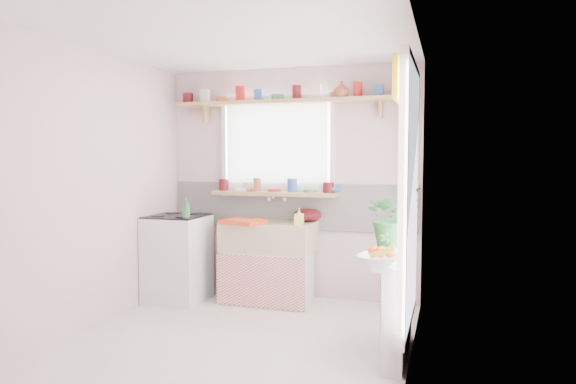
% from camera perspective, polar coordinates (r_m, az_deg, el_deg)
% --- Properties ---
extents(room, '(3.20, 3.20, 3.20)m').
position_cam_1_polar(room, '(4.74, 5.33, 1.89)').
color(room, white).
rests_on(room, ground).
extents(sink_unit, '(0.95, 0.65, 1.11)m').
position_cam_1_polar(sink_unit, '(5.49, -2.14, -7.69)').
color(sink_unit, white).
rests_on(sink_unit, ground).
extents(cooker, '(0.58, 0.58, 0.93)m').
position_cam_1_polar(cooker, '(5.66, -12.17, -7.13)').
color(cooker, white).
rests_on(cooker, ground).
extents(radiator_ledge, '(0.22, 0.95, 0.78)m').
position_cam_1_polar(radiator_ledge, '(4.15, 12.10, -12.14)').
color(radiator_ledge, white).
rests_on(radiator_ledge, ground).
extents(windowsill, '(1.40, 0.22, 0.04)m').
position_cam_1_polar(windowsill, '(5.56, -1.52, -0.16)').
color(windowsill, tan).
rests_on(windowsill, room).
extents(pine_shelf, '(2.52, 0.24, 0.04)m').
position_cam_1_polar(pine_shelf, '(5.52, -0.08, 9.99)').
color(pine_shelf, tan).
rests_on(pine_shelf, room).
extents(shelf_crockery, '(2.47, 0.11, 0.12)m').
position_cam_1_polar(shelf_crockery, '(5.54, -0.51, 10.74)').
color(shelf_crockery, '#590F14').
rests_on(shelf_crockery, pine_shelf).
extents(sill_crockery, '(1.35, 0.11, 0.12)m').
position_cam_1_polar(sill_crockery, '(5.57, -1.68, 0.61)').
color(sill_crockery, '#590F14').
rests_on(sill_crockery, windowsill).
extents(dish_tray, '(0.48, 0.41, 0.04)m').
position_cam_1_polar(dish_tray, '(5.31, -5.02, -3.30)').
color(dish_tray, '#EF4D15').
rests_on(dish_tray, sink_unit).
extents(colander, '(0.37, 0.37, 0.14)m').
position_cam_1_polar(colander, '(5.47, 2.18, -2.56)').
color(colander, '#4F0D13').
rests_on(colander, sink_unit).
extents(jade_plant, '(0.59, 0.56, 0.52)m').
position_cam_1_polar(jade_plant, '(4.42, 11.57, -2.68)').
color(jade_plant, '#2C7031').
rests_on(jade_plant, radiator_ledge).
extents(fruit_bowl, '(0.38, 0.38, 0.08)m').
position_cam_1_polar(fruit_bowl, '(3.67, 10.22, -7.52)').
color(fruit_bowl, silver).
rests_on(fruit_bowl, radiator_ledge).
extents(herb_pot, '(0.11, 0.07, 0.20)m').
position_cam_1_polar(herb_pot, '(3.97, 10.82, -5.80)').
color(herb_pot, '#2C6F30').
rests_on(herb_pot, radiator_ledge).
extents(soap_bottle_sink, '(0.08, 0.08, 0.18)m').
position_cam_1_polar(soap_bottle_sink, '(5.15, 1.23, -2.75)').
color(soap_bottle_sink, '#F0F66D').
rests_on(soap_bottle_sink, sink_unit).
extents(sill_cup, '(0.14, 0.14, 0.10)m').
position_cam_1_polar(sill_cup, '(5.73, -4.42, 0.64)').
color(sill_cup, beige).
rests_on(sill_cup, windowsill).
extents(sill_bowl, '(0.24, 0.24, 0.06)m').
position_cam_1_polar(sill_bowl, '(5.45, 4.87, 0.28)').
color(sill_bowl, '#3668B0').
rests_on(sill_bowl, windowsill).
extents(shelf_vase, '(0.20, 0.20, 0.16)m').
position_cam_1_polar(shelf_vase, '(5.33, 5.95, 11.29)').
color(shelf_vase, '#9A432F').
rests_on(shelf_vase, pine_shelf).
extents(cooker_bottle, '(0.11, 0.11, 0.21)m').
position_cam_1_polar(cooker_bottle, '(5.29, -11.27, -1.76)').
color(cooker_bottle, '#397244').
rests_on(cooker_bottle, cooker).
extents(fruit, '(0.20, 0.14, 0.10)m').
position_cam_1_polar(fruit, '(3.66, 10.34, -6.55)').
color(fruit, orange).
rests_on(fruit, fruit_bowl).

